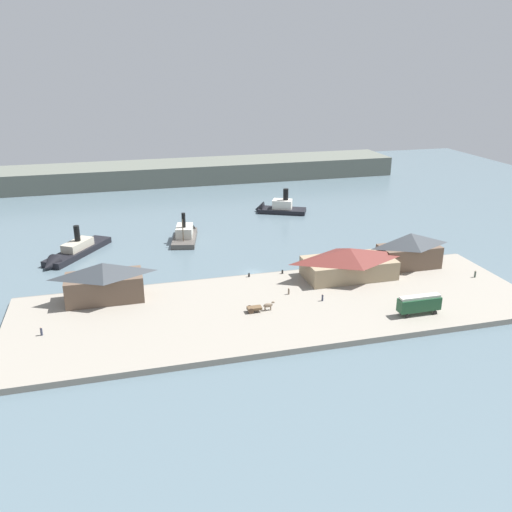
# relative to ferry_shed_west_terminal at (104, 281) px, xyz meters

# --- Properties ---
(ground_plane) EXTENTS (320.00, 320.00, 0.00)m
(ground_plane) POSITION_rel_ferry_shed_west_terminal_xyz_m (35.26, 9.61, -5.46)
(ground_plane) COLOR slate
(quay_promenade) EXTENTS (110.00, 36.00, 1.20)m
(quay_promenade) POSITION_rel_ferry_shed_west_terminal_xyz_m (35.26, -12.39, -4.86)
(quay_promenade) COLOR gray
(quay_promenade) RESTS_ON ground
(seawall_edge) EXTENTS (110.00, 0.80, 1.00)m
(seawall_edge) POSITION_rel_ferry_shed_west_terminal_xyz_m (35.26, 6.01, -4.96)
(seawall_edge) COLOR slate
(seawall_edge) RESTS_ON ground
(ferry_shed_west_terminal) EXTENTS (16.31, 8.34, 8.39)m
(ferry_shed_west_terminal) POSITION_rel_ferry_shed_west_terminal_xyz_m (0.00, 0.00, 0.00)
(ferry_shed_west_terminal) COLOR brown
(ferry_shed_west_terminal) RESTS_ON quay_promenade
(ferry_shed_east_terminal) EXTENTS (21.50, 10.96, 7.13)m
(ferry_shed_east_terminal) POSITION_rel_ferry_shed_west_terminal_xyz_m (55.75, -1.50, -0.63)
(ferry_shed_east_terminal) COLOR #998466
(ferry_shed_east_terminal) RESTS_ON quay_promenade
(ferry_shed_central_terminal) EXTENTS (14.99, 7.37, 8.74)m
(ferry_shed_central_terminal) POSITION_rel_ferry_shed_west_terminal_xyz_m (72.73, 0.65, 0.18)
(ferry_shed_central_terminal) COLOR brown
(ferry_shed_central_terminal) RESTS_ON quay_promenade
(street_tram) EXTENTS (8.93, 2.44, 4.06)m
(street_tram) POSITION_rel_ferry_shed_west_terminal_xyz_m (61.19, -23.65, -1.87)
(street_tram) COLOR #1E4C2D
(street_tram) RESTS_ON quay_promenade
(horse_cart) EXTENTS (5.80, 1.69, 1.87)m
(horse_cart) POSITION_rel_ferry_shed_west_terminal_xyz_m (30.36, -14.05, -3.34)
(horse_cart) COLOR brown
(horse_cart) RESTS_ON quay_promenade
(pedestrian_near_cart) EXTENTS (0.42, 0.42, 1.71)m
(pedestrian_near_cart) POSITION_rel_ferry_shed_west_terminal_xyz_m (-11.69, -13.38, -3.48)
(pedestrian_near_cart) COLOR #33384C
(pedestrian_near_cart) RESTS_ON quay_promenade
(pedestrian_walking_east) EXTENTS (0.42, 0.42, 1.71)m
(pedestrian_walking_east) POSITION_rel_ferry_shed_west_terminal_xyz_m (84.56, -9.63, -3.48)
(pedestrian_walking_east) COLOR #3D4C42
(pedestrian_walking_east) RESTS_ON quay_promenade
(pedestrian_standing_center) EXTENTS (0.39, 0.39, 1.58)m
(pedestrian_standing_center) POSITION_rel_ferry_shed_west_terminal_xyz_m (44.78, -12.66, -3.54)
(pedestrian_standing_center) COLOR #33384C
(pedestrian_standing_center) RESTS_ON quay_promenade
(pedestrian_near_east_shed) EXTENTS (0.37, 0.37, 1.51)m
(pedestrian_near_east_shed) POSITION_rel_ferry_shed_west_terminal_xyz_m (38.89, -7.55, -3.57)
(pedestrian_near_east_shed) COLOR #6B5B4C
(pedestrian_near_east_shed) RESTS_ON quay_promenade
(mooring_post_west) EXTENTS (0.44, 0.44, 0.90)m
(mooring_post_west) POSITION_rel_ferry_shed_west_terminal_xyz_m (32.93, 4.44, -3.81)
(mooring_post_west) COLOR black
(mooring_post_west) RESTS_ON quay_promenade
(mooring_post_center_west) EXTENTS (0.44, 0.44, 0.90)m
(mooring_post_center_west) POSITION_rel_ferry_shed_west_terminal_xyz_m (41.19, 4.32, -3.81)
(mooring_post_center_west) COLOR black
(mooring_post_center_west) RESTS_ON quay_promenade
(ferry_near_quay) EXTENTS (18.52, 23.84, 9.66)m
(ferry_near_quay) POSITION_rel_ferry_shed_west_terminal_xyz_m (-8.72, 32.27, -4.15)
(ferry_near_quay) COLOR black
(ferry_near_quay) RESTS_ON ground
(ferry_mid_harbor) EXTENTS (18.36, 12.86, 10.54)m
(ferry_mid_harbor) POSITION_rel_ferry_shed_west_terminal_xyz_m (56.92, 61.33, -3.95)
(ferry_mid_harbor) COLOR black
(ferry_mid_harbor) RESTS_ON ground
(ferry_approaching_west) EXTENTS (9.72, 18.69, 10.83)m
(ferry_approaching_west) POSITION_rel_ferry_shed_west_terminal_xyz_m (22.86, 41.05, -4.01)
(ferry_approaching_west) COLOR #514C47
(ferry_approaching_west) RESTS_ON ground
(far_headland) EXTENTS (180.00, 24.00, 8.00)m
(far_headland) POSITION_rel_ferry_shed_west_terminal_xyz_m (35.26, 119.61, -1.46)
(far_headland) COLOR #60665B
(far_headland) RESTS_ON ground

